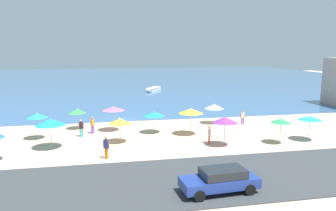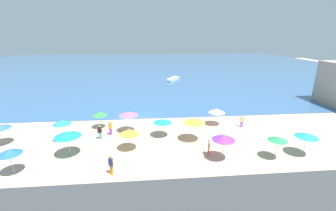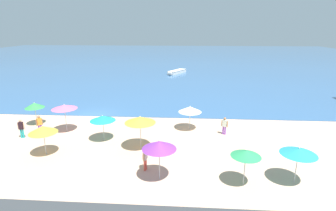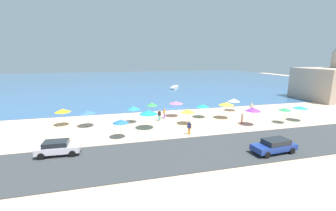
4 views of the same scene
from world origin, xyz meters
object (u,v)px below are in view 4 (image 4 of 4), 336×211
Objects in this scene: bather_0 at (164,113)px; parked_car_0 at (58,147)px; beach_umbrella_13 at (253,109)px; beach_umbrella_6 at (226,104)px; beach_umbrella_0 at (149,112)px; beach_umbrella_11 at (300,107)px; bather_4 at (159,115)px; beach_umbrella_10 at (87,112)px; parked_car_1 at (274,145)px; beach_umbrella_9 at (176,103)px; skiff_nearshore at (174,87)px; beach_umbrella_1 at (121,121)px; beach_umbrella_7 at (63,111)px; beach_umbrella_8 at (152,104)px; bather_3 at (252,106)px; beach_umbrella_12 at (188,111)px; bather_2 at (189,127)px; bather_1 at (242,117)px; beach_umbrella_5 at (234,100)px; beach_umbrella_4 at (133,108)px; beach_umbrella_3 at (285,109)px; beach_umbrella_2 at (203,106)px.

bather_0 is 0.41× the size of parked_car_0.
beach_umbrella_6 is at bearing 114.05° from beach_umbrella_13.
beach_umbrella_0 reaches higher than beach_umbrella_11.
beach_umbrella_10 is at bearing -177.65° from bather_4.
beach_umbrella_10 is 23.35m from parked_car_1.
beach_umbrella_9 reaches higher than skiff_nearshore.
beach_umbrella_9 is at bearing 28.60° from bather_4.
beach_umbrella_10 is at bearing 126.38° from beach_umbrella_1.
beach_umbrella_8 is (12.97, 2.23, -0.24)m from beach_umbrella_7.
bather_3 is 31.49m from parked_car_0.
bather_3 is (13.66, 4.67, -1.08)m from beach_umbrella_12.
beach_umbrella_1 is 1.35× the size of bather_2.
bather_1 is 8.77m from bather_3.
parked_car_1 is at bearing -62.46° from beach_umbrella_8.
beach_umbrella_0 reaches higher than beach_umbrella_9.
beach_umbrella_0 reaches higher than bather_4.
beach_umbrella_0 is 1.14× the size of beach_umbrella_12.
bather_1 is (-2.99, -7.39, -1.02)m from beach_umbrella_5.
beach_umbrella_0 is at bearing 175.33° from bather_1.
skiff_nearshore is (17.92, 39.16, -1.68)m from beach_umbrella_1.
beach_umbrella_1 is 8.59m from bather_4.
bather_3 is (4.96, 7.38, -1.41)m from beach_umbrella_13.
beach_umbrella_8 reaches higher than bather_4.
beach_umbrella_1 is at bearing -174.76° from bather_1.
beach_umbrella_12 is 4.58m from bather_4.
beach_umbrella_6 is at bearing -132.16° from beach_umbrella_5.
beach_umbrella_1 is at bearing -163.78° from beach_umbrella_6.
beach_umbrella_11 is at bearing 5.11° from bather_2.
bather_4 is at bearing 155.91° from beach_umbrella_13.
beach_umbrella_0 is at bearing 35.26° from beach_umbrella_1.
beach_umbrella_13 is at bearing 9.24° from parked_car_0.
beach_umbrella_4 is (-1.64, 3.26, -0.03)m from beach_umbrella_0.
beach_umbrella_7 is 26.51m from beach_umbrella_13.
bather_4 is (0.53, -3.20, -0.99)m from beach_umbrella_8.
beach_umbrella_3 is 0.57× the size of parked_car_0.
beach_umbrella_6 is at bearing 19.82° from parked_car_0.
bather_0 is (1.55, -2.15, -0.99)m from beach_umbrella_8.
bather_1 is at bearing 136.60° from beach_umbrella_13.
beach_umbrella_6 is at bearing -22.51° from beach_umbrella_2.
beach_umbrella_3 is 6.32m from bather_1.
beach_umbrella_11 is at bearing -22.15° from beach_umbrella_8.
beach_umbrella_9 is (9.09, 7.76, 0.25)m from beach_umbrella_1.
beach_umbrella_13 is (5.20, -5.54, 0.39)m from beach_umbrella_2.
beach_umbrella_12 is 1.38× the size of bather_4.
beach_umbrella_8 is (-7.55, 3.12, 0.02)m from beach_umbrella_2.
bather_3 is 0.95× the size of bather_4.
beach_umbrella_13 is at bearing -46.85° from beach_umbrella_2.
beach_umbrella_4 is 7.20m from beach_umbrella_9.
bather_2 is at bearing -124.18° from beach_umbrella_2.
bather_3 is (3.00, -0.98, -1.06)m from beach_umbrella_5.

